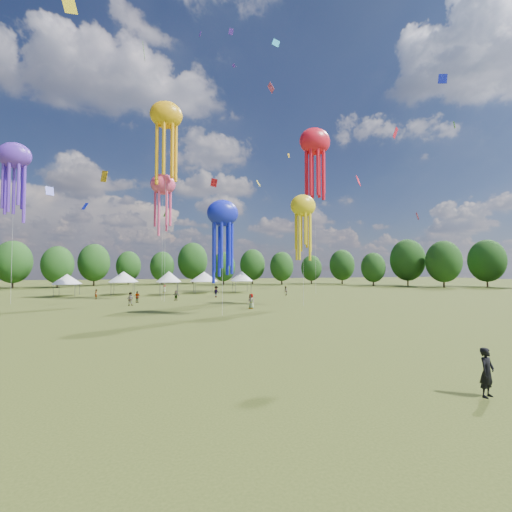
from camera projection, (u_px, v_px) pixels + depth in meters
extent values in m
plane|color=#384416|center=(292.00, 405.00, 12.20)|extent=(300.00, 300.00, 0.00)
imported|color=black|center=(487.00, 372.00, 12.99)|extent=(0.79, 0.63, 1.88)
imported|color=gray|center=(130.00, 299.00, 44.44)|extent=(0.99, 0.84, 1.81)
imported|color=gray|center=(165.00, 289.00, 68.31)|extent=(0.62, 0.85, 1.61)
imported|color=gray|center=(286.00, 291.00, 61.46)|extent=(0.84, 0.96, 1.69)
imported|color=gray|center=(216.00, 292.00, 57.51)|extent=(1.41, 1.31, 1.91)
imported|color=gray|center=(137.00, 297.00, 48.47)|extent=(1.05, 0.81, 1.66)
imported|color=gray|center=(176.00, 295.00, 51.80)|extent=(1.44, 1.20, 1.55)
imported|color=gray|center=(96.00, 294.00, 53.71)|extent=(0.42, 0.61, 1.62)
imported|color=gray|center=(251.00, 301.00, 41.38)|extent=(1.02, 1.08, 1.85)
cylinder|color=#47474C|center=(53.00, 291.00, 58.03)|extent=(0.08, 0.08, 2.08)
cylinder|color=#47474C|center=(59.00, 290.00, 61.29)|extent=(0.08, 0.08, 2.08)
cylinder|color=#47474C|center=(75.00, 291.00, 58.94)|extent=(0.08, 0.08, 2.08)
cylinder|color=#47474C|center=(79.00, 290.00, 62.20)|extent=(0.08, 0.08, 2.08)
cube|color=white|center=(67.00, 284.00, 60.15)|extent=(3.79, 3.79, 0.10)
cone|color=white|center=(67.00, 279.00, 60.19)|extent=(4.93, 4.93, 1.78)
cylinder|color=#47474C|center=(111.00, 289.00, 60.76)|extent=(0.08, 0.08, 2.32)
cylinder|color=#47474C|center=(114.00, 288.00, 64.39)|extent=(0.08, 0.08, 2.32)
cylinder|color=#47474C|center=(133.00, 289.00, 61.77)|extent=(0.08, 0.08, 2.32)
cylinder|color=#47474C|center=(135.00, 288.00, 65.41)|extent=(0.08, 0.08, 2.32)
cube|color=white|center=(123.00, 282.00, 63.13)|extent=(4.18, 4.18, 0.10)
cone|color=white|center=(124.00, 277.00, 63.17)|extent=(5.43, 5.43, 1.99)
cylinder|color=#47474C|center=(160.00, 289.00, 60.82)|extent=(0.08, 0.08, 2.34)
cylinder|color=#47474C|center=(160.00, 288.00, 63.90)|extent=(0.08, 0.08, 2.34)
cylinder|color=#47474C|center=(178.00, 289.00, 61.68)|extent=(0.08, 0.08, 2.34)
cylinder|color=#47474C|center=(177.00, 288.00, 64.76)|extent=(0.08, 0.08, 2.34)
cube|color=white|center=(169.00, 282.00, 62.83)|extent=(3.59, 3.59, 0.10)
cone|color=white|center=(169.00, 276.00, 62.87)|extent=(4.67, 4.67, 2.01)
cylinder|color=#47474C|center=(195.00, 288.00, 65.43)|extent=(0.08, 0.08, 2.27)
cylinder|color=#47474C|center=(193.00, 287.00, 69.18)|extent=(0.08, 0.08, 2.27)
cylinder|color=#47474C|center=(215.00, 288.00, 66.48)|extent=(0.08, 0.08, 2.27)
cylinder|color=#47474C|center=(212.00, 287.00, 70.22)|extent=(0.08, 0.08, 2.27)
cube|color=white|center=(204.00, 281.00, 67.87)|extent=(4.29, 4.29, 0.10)
cone|color=white|center=(204.00, 276.00, 67.91)|extent=(5.58, 5.58, 1.94)
cylinder|color=#47474C|center=(236.00, 287.00, 66.90)|extent=(0.08, 0.08, 2.31)
cylinder|color=#47474C|center=(232.00, 287.00, 69.97)|extent=(0.08, 0.08, 2.31)
cylinder|color=#47474C|center=(251.00, 287.00, 67.76)|extent=(0.08, 0.08, 2.31)
cylinder|color=#47474C|center=(247.00, 286.00, 70.83)|extent=(0.08, 0.08, 2.31)
cube|color=white|center=(242.00, 281.00, 68.91)|extent=(3.60, 3.60, 0.10)
cone|color=white|center=(242.00, 276.00, 68.95)|extent=(4.68, 4.68, 1.98)
ellipsoid|color=#E34277|center=(163.00, 184.00, 52.42)|extent=(3.85, 2.69, 3.27)
cylinder|color=beige|center=(162.00, 242.00, 52.08)|extent=(0.03, 0.03, 18.16)
ellipsoid|color=#FFB00F|center=(166.00, 115.00, 50.79)|extent=(4.86, 3.40, 4.13)
cylinder|color=beige|center=(165.00, 207.00, 50.27)|extent=(0.03, 0.03, 28.26)
ellipsoid|color=yellow|center=(303.00, 206.00, 44.97)|extent=(3.51, 2.46, 2.98)
cylinder|color=beige|center=(303.00, 255.00, 44.72)|extent=(0.03, 0.03, 13.40)
ellipsoid|color=#612ECD|center=(15.00, 155.00, 47.66)|extent=(4.34, 3.04, 3.69)
cylinder|color=beige|center=(13.00, 229.00, 47.27)|extent=(0.03, 0.03, 21.06)
ellipsoid|color=#1620CC|center=(223.00, 213.00, 35.52)|extent=(3.34, 2.34, 2.84)
cylinder|color=beige|center=(222.00, 264.00, 35.32)|extent=(0.03, 0.03, 10.84)
ellipsoid|color=red|center=(315.00, 142.00, 66.02)|extent=(6.30, 4.41, 5.35)
cylinder|color=beige|center=(315.00, 217.00, 65.46)|extent=(0.03, 0.03, 30.00)
cube|color=#612ECD|center=(231.00, 32.00, 50.65)|extent=(0.76, 0.36, 0.94)
cube|color=red|center=(214.00, 183.00, 81.03)|extent=(1.62, 1.22, 2.07)
cube|color=#FFB00F|center=(289.00, 155.00, 78.94)|extent=(0.81, 0.71, 1.16)
cube|color=#6AD823|center=(166.00, 213.00, 59.71)|extent=(0.93, 1.16, 1.60)
cube|color=#1620CC|center=(443.00, 79.00, 37.16)|extent=(1.01, 0.57, 1.28)
cube|color=#1AB1E4|center=(276.00, 43.00, 59.76)|extent=(1.69, 0.57, 1.85)
cube|color=#612ECD|center=(200.00, 34.00, 64.90)|extent=(0.42, 0.81, 1.06)
cube|color=red|center=(395.00, 133.00, 50.50)|extent=(1.29, 1.12, 1.46)
cube|color=yellow|center=(69.00, 5.00, 35.96)|extent=(1.53, 1.00, 2.02)
cube|color=#6AD823|center=(144.00, 52.00, 48.29)|extent=(0.33, 1.86, 2.26)
cube|color=#1620CC|center=(85.00, 206.00, 77.16)|extent=(1.74, 1.49, 1.86)
cube|color=#E34277|center=(271.00, 88.00, 65.89)|extent=(0.93, 1.60, 1.82)
cube|color=red|center=(358.00, 181.00, 74.87)|extent=(1.45, 1.95, 2.49)
cube|color=yellow|center=(258.00, 183.00, 85.80)|extent=(1.45, 1.24, 1.86)
cube|color=#6AD823|center=(454.00, 125.00, 45.21)|extent=(0.71, 0.59, 1.03)
cube|color=#1620CC|center=(50.00, 191.00, 65.93)|extent=(1.52, 1.23, 1.79)
cube|color=#1AB1E4|center=(167.00, 188.00, 53.77)|extent=(0.98, 0.82, 1.28)
cube|color=#E34277|center=(417.00, 216.00, 58.09)|extent=(0.81, 1.12, 1.32)
cube|color=#612ECD|center=(234.00, 66.00, 72.62)|extent=(0.81, 0.42, 0.87)
cube|color=#FFB00F|center=(104.00, 176.00, 60.04)|extent=(1.46, 1.35, 2.31)
cylinder|color=#38281C|center=(13.00, 281.00, 83.59)|extent=(0.44, 0.44, 3.41)
ellipsoid|color=#1D4416|center=(13.00, 262.00, 83.77)|extent=(8.53, 8.53, 10.66)
cylinder|color=#38281C|center=(57.00, 282.00, 85.84)|extent=(0.44, 0.44, 3.07)
ellipsoid|color=#1D4416|center=(58.00, 265.00, 86.01)|extent=(7.66, 7.66, 9.58)
cylinder|color=#38281C|center=(94.00, 280.00, 95.76)|extent=(0.44, 0.44, 3.43)
ellipsoid|color=#1D4416|center=(94.00, 263.00, 95.94)|extent=(8.58, 8.58, 10.73)
cylinder|color=#38281C|center=(128.00, 280.00, 103.52)|extent=(0.44, 0.44, 2.95)
ellipsoid|color=#1D4416|center=(129.00, 266.00, 103.67)|extent=(7.37, 7.37, 9.21)
cylinder|color=#38281C|center=(162.00, 280.00, 102.47)|extent=(0.44, 0.44, 2.89)
ellipsoid|color=#1D4416|center=(162.00, 266.00, 102.63)|extent=(7.23, 7.23, 9.04)
cylinder|color=#38281C|center=(193.00, 278.00, 109.34)|extent=(0.44, 0.44, 3.84)
ellipsoid|color=#1D4416|center=(193.00, 261.00, 109.54)|extent=(9.60, 9.60, 11.99)
cylinder|color=#38281C|center=(224.00, 280.00, 100.91)|extent=(0.44, 0.44, 2.84)
ellipsoid|color=#1D4416|center=(224.00, 267.00, 101.07)|extent=(7.11, 7.11, 8.89)
cylinder|color=#38281C|center=(252.00, 279.00, 106.04)|extent=(0.44, 0.44, 3.16)
ellipsoid|color=#1D4416|center=(252.00, 265.00, 106.21)|extent=(7.91, 7.91, 9.88)
cylinder|color=#38281C|center=(282.00, 280.00, 102.59)|extent=(0.44, 0.44, 2.88)
ellipsoid|color=#1D4416|center=(282.00, 266.00, 102.75)|extent=(7.21, 7.21, 9.01)
cylinder|color=#38281C|center=(311.00, 280.00, 107.38)|extent=(0.44, 0.44, 2.63)
ellipsoid|color=#1D4416|center=(311.00, 268.00, 107.52)|extent=(6.57, 6.57, 8.22)
cylinder|color=#38281C|center=(342.00, 279.00, 106.43)|extent=(0.44, 0.44, 3.13)
ellipsoid|color=#1D4416|center=(342.00, 265.00, 106.60)|extent=(7.81, 7.81, 9.77)
cylinder|color=#38281C|center=(373.00, 281.00, 95.80)|extent=(0.44, 0.44, 2.72)
ellipsoid|color=#1D4416|center=(373.00, 267.00, 95.94)|extent=(6.80, 6.80, 8.50)
cylinder|color=#38281C|center=(408.00, 279.00, 95.54)|extent=(0.44, 0.44, 3.81)
ellipsoid|color=#1D4416|center=(407.00, 260.00, 95.75)|extent=(9.52, 9.52, 11.90)
cylinder|color=#38281C|center=(444.00, 281.00, 87.73)|extent=(0.44, 0.44, 3.51)
ellipsoid|color=#1D4416|center=(444.00, 261.00, 87.92)|extent=(8.78, 8.78, 10.97)
cylinder|color=#38281C|center=(487.00, 280.00, 89.71)|extent=(0.44, 0.44, 3.64)
ellipsoid|color=#1D4416|center=(487.00, 261.00, 89.90)|extent=(9.10, 9.10, 11.37)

